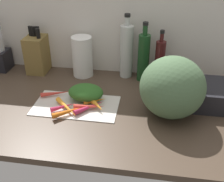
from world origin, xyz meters
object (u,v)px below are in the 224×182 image
bottle_0 (126,51)px  dish_rack (219,95)px  cutting_board (76,105)px  carrot_5 (56,93)px  carrot_3 (63,107)px  winter_squash (172,87)px  bottle_2 (160,60)px  paper_towel_roll (82,57)px  carrot_2 (90,107)px  carrot_4 (89,107)px  knife_block (37,54)px  carrot_0 (95,101)px  carrot_1 (71,111)px  carrot_7 (67,107)px  carrot_6 (97,105)px  bottle_1 (144,57)px

bottle_0 → dish_rack: bottle_0 is taller
cutting_board → carrot_5: carrot_5 is taller
carrot_3 → winter_squash: size_ratio=0.42×
winter_squash → bottle_2: bottle_2 is taller
cutting_board → carrot_5: (-12.23, 6.80, 1.50)cm
paper_towel_roll → carrot_2: bearing=-71.5°
carrot_4 → knife_block: 53.84cm
carrot_0 → carrot_3: (-13.58, -7.13, -0.07)cm
carrot_1 → bottle_0: size_ratio=0.49×
winter_squash → bottle_2: 32.90cm
bottle_2 → winter_squash: bearing=-80.4°
carrot_7 → bottle_0: size_ratio=0.50×
carrot_3 → winter_squash: 50.45cm
winter_squash → carrot_2: bearing=-175.1°
carrot_6 → dish_rack: bearing=13.2°
carrot_5 → bottle_2: bearing=27.1°
carrot_7 → carrot_4: bearing=10.3°
carrot_4 → winter_squash: size_ratio=0.49×
paper_towel_roll → bottle_0: bottle_0 is taller
bottle_2 → bottle_0: bearing=172.3°
carrot_5 → carrot_7: 14.82cm
carrot_4 → carrot_7: (-10.10, -1.83, -0.18)cm
carrot_2 → carrot_3: carrot_2 is taller
carrot_0 → dish_rack: size_ratio=0.38×
cutting_board → paper_towel_roll: (-4.43, 32.45, 11.03)cm
paper_towel_roll → dish_rack: (71.56, -20.21, -6.46)cm
carrot_0 → carrot_7: size_ratio=0.63×
cutting_board → winter_squash: winter_squash is taller
carrot_3 → bottle_2: bottle_2 is taller
carrot_7 → paper_towel_roll: bearing=92.1°
paper_towel_roll → bottle_1: (34.14, -0.40, 2.22)cm
knife_block → carrot_6: bearing=-39.5°
winter_squash → paper_towel_roll: (-48.38, 32.06, -2.39)cm
bottle_1 → dish_rack: bottle_1 is taller
carrot_6 → bottle_0: bottle_0 is taller
bottle_0 → carrot_6: bearing=-104.9°
carrot_7 → knife_block: bearing=126.6°
carrot_1 → carrot_5: size_ratio=1.15×
carrot_0 → bottle_1: bearing=54.4°
carrot_6 → paper_towel_roll: paper_towel_roll is taller
carrot_2 → carrot_7: size_ratio=0.93×
carrot_6 → bottle_0: size_ratio=0.30×
carrot_2 → knife_block: size_ratio=0.62×
carrot_3 → carrot_0: bearing=27.7°
carrot_1 → winter_squash: winter_squash is taller
carrot_4 → paper_towel_roll: 38.39cm
carrot_2 → carrot_6: size_ratio=1.53×
carrot_2 → carrot_7: bearing=-168.7°
carrot_1 → winter_squash: size_ratio=0.61×
carrot_2 → winter_squash: 38.59cm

